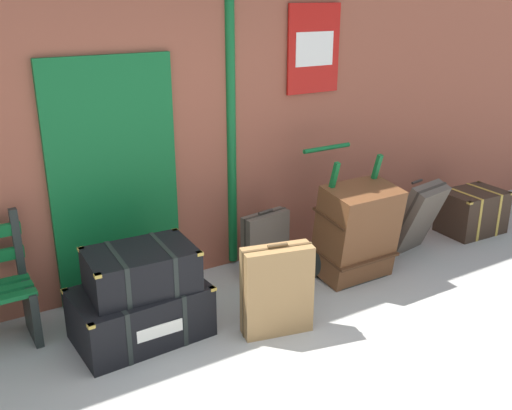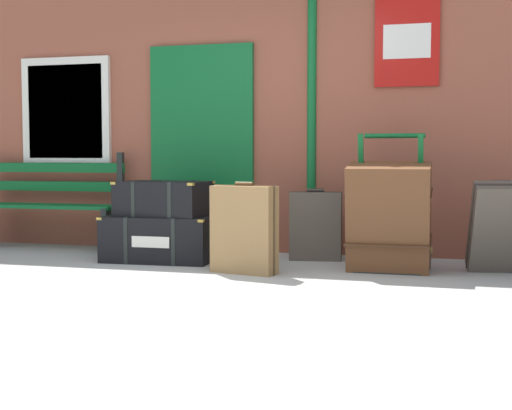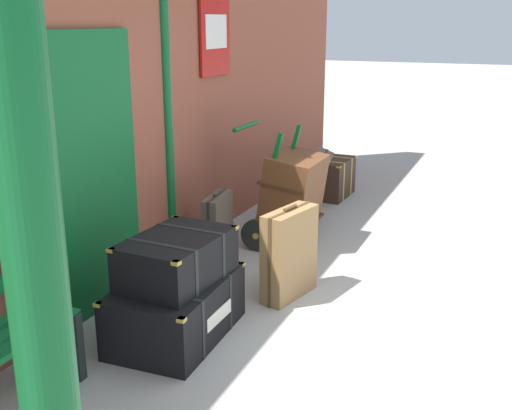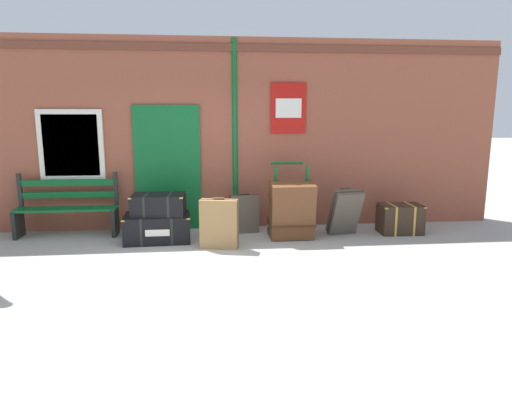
{
  "view_description": "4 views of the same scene",
  "coord_description": "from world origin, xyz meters",
  "px_view_note": "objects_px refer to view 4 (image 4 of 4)",
  "views": [
    {
      "loc": [
        -2.0,
        -2.2,
        2.55
      ],
      "look_at": [
        0.44,
        1.8,
        0.84
      ],
      "focal_mm": 40.79,
      "sensor_mm": 36.0,
      "label": 1
    },
    {
      "loc": [
        1.9,
        -4.5,
        0.99
      ],
      "look_at": [
        0.18,
        1.78,
        0.53
      ],
      "focal_mm": 50.06,
      "sensor_mm": 36.0,
      "label": 2
    },
    {
      "loc": [
        -4.13,
        -0.44,
        2.16
      ],
      "look_at": [
        0.69,
        1.65,
        0.59
      ],
      "focal_mm": 43.66,
      "sensor_mm": 36.0,
      "label": 3
    },
    {
      "loc": [
        0.09,
        -5.52,
        1.97
      ],
      "look_at": [
        0.84,
        1.57,
        0.56
      ],
      "focal_mm": 32.7,
      "sensor_mm": 36.0,
      "label": 4
    }
  ],
  "objects_px": {
    "suitcase_tan": "(244,214)",
    "corner_trunk": "(400,219)",
    "platform_bench": "(67,209)",
    "suitcase_cream": "(345,212)",
    "steamer_trunk_middle": "(159,205)",
    "large_brown_trunk": "(292,210)",
    "porters_trolley": "(290,220)",
    "steamer_trunk_base": "(158,228)",
    "suitcase_brown": "(219,224)"
  },
  "relations": [
    {
      "from": "suitcase_tan",
      "to": "corner_trunk",
      "type": "distance_m",
      "value": 2.6
    },
    {
      "from": "platform_bench",
      "to": "corner_trunk",
      "type": "relative_size",
      "value": 2.26
    },
    {
      "from": "suitcase_cream",
      "to": "corner_trunk",
      "type": "relative_size",
      "value": 1.1
    },
    {
      "from": "steamer_trunk_middle",
      "to": "corner_trunk",
      "type": "relative_size",
      "value": 1.18
    },
    {
      "from": "large_brown_trunk",
      "to": "suitcase_cream",
      "type": "bearing_deg",
      "value": 6.59
    },
    {
      "from": "corner_trunk",
      "to": "porters_trolley",
      "type": "bearing_deg",
      "value": -179.96
    },
    {
      "from": "steamer_trunk_base",
      "to": "large_brown_trunk",
      "type": "bearing_deg",
      "value": -2.33
    },
    {
      "from": "corner_trunk",
      "to": "platform_bench",
      "type": "bearing_deg",
      "value": 175.72
    },
    {
      "from": "steamer_trunk_base",
      "to": "suitcase_tan",
      "type": "distance_m",
      "value": 1.44
    },
    {
      "from": "platform_bench",
      "to": "suitcase_cream",
      "type": "height_order",
      "value": "platform_bench"
    },
    {
      "from": "steamer_trunk_middle",
      "to": "porters_trolley",
      "type": "relative_size",
      "value": 0.71
    },
    {
      "from": "steamer_trunk_base",
      "to": "steamer_trunk_middle",
      "type": "xyz_separation_m",
      "value": [
        0.03,
        -0.0,
        0.37
      ]
    },
    {
      "from": "steamer_trunk_base",
      "to": "suitcase_cream",
      "type": "height_order",
      "value": "suitcase_cream"
    },
    {
      "from": "porters_trolley",
      "to": "large_brown_trunk",
      "type": "distance_m",
      "value": 0.27
    },
    {
      "from": "steamer_trunk_base",
      "to": "suitcase_cream",
      "type": "relative_size",
      "value": 1.33
    },
    {
      "from": "steamer_trunk_middle",
      "to": "suitcase_cream",
      "type": "height_order",
      "value": "suitcase_cream"
    },
    {
      "from": "platform_bench",
      "to": "porters_trolley",
      "type": "xyz_separation_m",
      "value": [
        3.59,
        -0.41,
        -0.18
      ]
    },
    {
      "from": "suitcase_tan",
      "to": "suitcase_brown",
      "type": "height_order",
      "value": "suitcase_brown"
    },
    {
      "from": "platform_bench",
      "to": "suitcase_cream",
      "type": "relative_size",
      "value": 2.05
    },
    {
      "from": "suitcase_tan",
      "to": "steamer_trunk_middle",
      "type": "bearing_deg",
      "value": -164.49
    },
    {
      "from": "suitcase_cream",
      "to": "suitcase_tan",
      "type": "bearing_deg",
      "value": 167.57
    },
    {
      "from": "suitcase_cream",
      "to": "porters_trolley",
      "type": "bearing_deg",
      "value": 175.22
    },
    {
      "from": "corner_trunk",
      "to": "suitcase_tan",
      "type": "bearing_deg",
      "value": 173.83
    },
    {
      "from": "suitcase_cream",
      "to": "suitcase_tan",
      "type": "relative_size",
      "value": 1.15
    },
    {
      "from": "steamer_trunk_base",
      "to": "suitcase_cream",
      "type": "xyz_separation_m",
      "value": [
        3.0,
        0.02,
        0.18
      ]
    },
    {
      "from": "steamer_trunk_base",
      "to": "large_brown_trunk",
      "type": "distance_m",
      "value": 2.12
    },
    {
      "from": "large_brown_trunk",
      "to": "corner_trunk",
      "type": "height_order",
      "value": "large_brown_trunk"
    },
    {
      "from": "corner_trunk",
      "to": "large_brown_trunk",
      "type": "bearing_deg",
      "value": -174.49
    },
    {
      "from": "steamer_trunk_middle",
      "to": "porters_trolley",
      "type": "bearing_deg",
      "value": 2.67
    },
    {
      "from": "large_brown_trunk",
      "to": "suitcase_brown",
      "type": "height_order",
      "value": "large_brown_trunk"
    },
    {
      "from": "porters_trolley",
      "to": "suitcase_tan",
      "type": "xyz_separation_m",
      "value": [
        -0.72,
        0.28,
        0.05
      ]
    },
    {
      "from": "corner_trunk",
      "to": "steamer_trunk_base",
      "type": "bearing_deg",
      "value": -178.64
    },
    {
      "from": "porters_trolley",
      "to": "suitcase_brown",
      "type": "distance_m",
      "value": 1.3
    },
    {
      "from": "suitcase_cream",
      "to": "corner_trunk",
      "type": "height_order",
      "value": "suitcase_cream"
    },
    {
      "from": "large_brown_trunk",
      "to": "suitcase_cream",
      "type": "height_order",
      "value": "large_brown_trunk"
    },
    {
      "from": "porters_trolley",
      "to": "suitcase_brown",
      "type": "relative_size",
      "value": 1.53
    },
    {
      "from": "suitcase_brown",
      "to": "corner_trunk",
      "type": "height_order",
      "value": "suitcase_brown"
    },
    {
      "from": "platform_bench",
      "to": "suitcase_cream",
      "type": "xyz_separation_m",
      "value": [
        4.49,
        -0.48,
        -0.06
      ]
    },
    {
      "from": "steamer_trunk_base",
      "to": "corner_trunk",
      "type": "distance_m",
      "value": 3.97
    },
    {
      "from": "steamer_trunk_middle",
      "to": "platform_bench",
      "type": "bearing_deg",
      "value": 161.51
    },
    {
      "from": "platform_bench",
      "to": "porters_trolley",
      "type": "relative_size",
      "value": 1.36
    },
    {
      "from": "steamer_trunk_middle",
      "to": "suitcase_tan",
      "type": "bearing_deg",
      "value": 15.51
    },
    {
      "from": "suitcase_cream",
      "to": "suitcase_tan",
      "type": "xyz_separation_m",
      "value": [
        -1.61,
        0.36,
        -0.07
      ]
    },
    {
      "from": "steamer_trunk_middle",
      "to": "corner_trunk",
      "type": "height_order",
      "value": "steamer_trunk_middle"
    },
    {
      "from": "steamer_trunk_middle",
      "to": "suitcase_tan",
      "type": "distance_m",
      "value": 1.43
    },
    {
      "from": "steamer_trunk_base",
      "to": "suitcase_tan",
      "type": "bearing_deg",
      "value": 15.04
    },
    {
      "from": "steamer_trunk_base",
      "to": "suitcase_cream",
      "type": "distance_m",
      "value": 3.01
    },
    {
      "from": "steamer_trunk_base",
      "to": "suitcase_tan",
      "type": "xyz_separation_m",
      "value": [
        1.39,
        0.37,
        0.11
      ]
    },
    {
      "from": "porters_trolley",
      "to": "corner_trunk",
      "type": "relative_size",
      "value": 1.67
    },
    {
      "from": "platform_bench",
      "to": "corner_trunk",
      "type": "bearing_deg",
      "value": -4.28
    }
  ]
}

